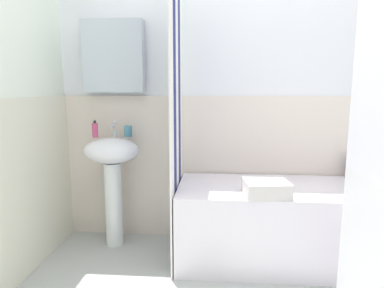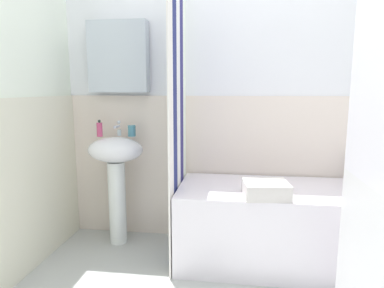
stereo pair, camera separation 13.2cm
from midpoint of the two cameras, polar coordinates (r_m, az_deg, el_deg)
wall_back_tiled at (r=2.76m, az=7.22°, el=6.91°), size 3.60×0.18×2.40m
sink at (r=2.74m, az=-14.74°, el=-3.87°), size 0.44×0.34×0.88m
faucet at (r=2.77m, az=-14.44°, el=2.48°), size 0.03×0.12×0.12m
soap_dispenser at (r=2.76m, az=-17.47°, el=2.30°), size 0.05×0.05×0.14m
toothbrush_cup at (r=2.73m, az=-12.19°, el=2.13°), size 0.06×0.06×0.09m
bathtub at (r=2.60m, az=14.39°, el=-12.95°), size 1.59×0.68×0.56m
shower_curtain at (r=2.41m, az=-4.20°, el=3.25°), size 0.01×0.68×2.00m
conditioner_bottle at (r=2.95m, az=27.14°, el=-3.76°), size 0.05×0.05×0.17m
body_wash_bottle at (r=2.90m, az=25.47°, el=-3.76°), size 0.06×0.06×0.18m
lotion_bottle at (r=2.88m, az=23.82°, el=-3.67°), size 0.04×0.04×0.18m
towel_folded at (r=2.27m, az=10.80°, el=-7.35°), size 0.31×0.29×0.10m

